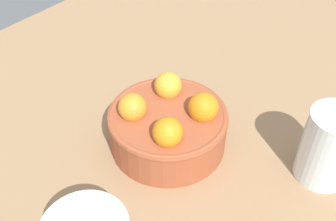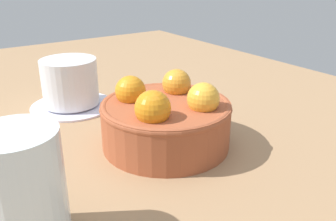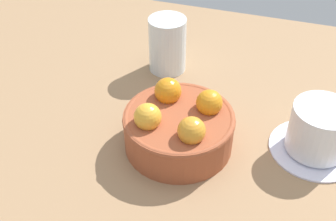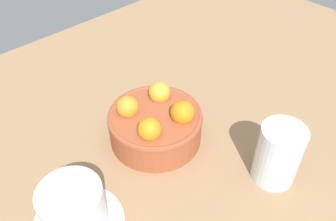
{
  "view_description": "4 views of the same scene",
  "coord_description": "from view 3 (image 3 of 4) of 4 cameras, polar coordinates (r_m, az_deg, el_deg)",
  "views": [
    {
      "loc": [
        -30.99,
        -24.39,
        41.17
      ],
      "look_at": [
        1.41,
        1.09,
        4.62
      ],
      "focal_mm": 42.82,
      "sensor_mm": 36.0,
      "label": 1
    },
    {
      "loc": [
        33.92,
        -22.95,
        21.5
      ],
      "look_at": [
        1.55,
        -0.74,
        5.37
      ],
      "focal_mm": 38.39,
      "sensor_mm": 36.0,
      "label": 2
    },
    {
      "loc": [
        -12.76,
        43.88,
        44.4
      ],
      "look_at": [
        1.46,
        0.53,
        6.64
      ],
      "focal_mm": 45.07,
      "sensor_mm": 36.0,
      "label": 3
    },
    {
      "loc": [
        -28.19,
        -32.91,
        45.22
      ],
      "look_at": [
        0.95,
        -2.18,
        7.38
      ],
      "focal_mm": 37.32,
      "sensor_mm": 36.0,
      "label": 4
    }
  ],
  "objects": [
    {
      "name": "terracotta_bowl",
      "position": [
        0.61,
        1.45,
        -2.11
      ],
      "size": [
        16.21,
        16.21,
        8.78
      ],
      "color": "#9E4C2D",
      "rests_on": "ground_plane"
    },
    {
      "name": "coffee_cup",
      "position": [
        0.64,
        19.71,
        -2.74
      ],
      "size": [
        13.11,
        13.11,
        7.82
      ],
      "color": "white",
      "rests_on": "ground_plane"
    },
    {
      "name": "ground_plane",
      "position": [
        0.65,
        1.37,
        -5.98
      ],
      "size": [
        142.58,
        91.37,
        4.46
      ],
      "primitive_type": "cube",
      "color": "#997551"
    },
    {
      "name": "water_glass",
      "position": [
        0.77,
        -0.08,
        8.91
      ],
      "size": [
        6.78,
        6.78,
        10.13
      ],
      "primitive_type": "cylinder",
      "color": "silver",
      "rests_on": "ground_plane"
    }
  ]
}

